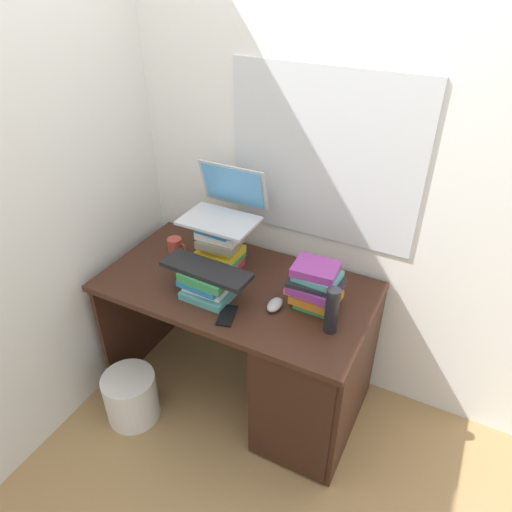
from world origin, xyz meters
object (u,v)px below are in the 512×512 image
water_bottle (332,311)px  wastebasket (131,397)px  cell_phone (227,315)px  laptop (225,206)px  computer_mouse (275,305)px  mug (175,246)px  book_stack_tall (220,245)px  keyboard (206,270)px  desk (293,360)px  book_stack_keyboard_riser (207,284)px  book_stack_side (316,286)px

water_bottle → wastebasket: (-0.92, -0.31, -0.70)m
water_bottle → cell_phone: size_ratio=1.56×
laptop → wastebasket: 1.10m
wastebasket → cell_phone: bearing=20.9°
computer_mouse → mug: size_ratio=0.94×
computer_mouse → wastebasket: (-0.65, -0.33, -0.61)m
book_stack_tall → water_bottle: (0.65, -0.19, -0.02)m
book_stack_tall → computer_mouse: 0.43m
keyboard → water_bottle: bearing=6.1°
laptop → water_bottle: bearing=-21.7°
desk → cell_phone: bearing=-141.9°
keyboard → mug: (-0.34, 0.23, -0.10)m
desk → book_stack_tall: (-0.47, 0.12, 0.46)m
desk → mug: bearing=170.6°
computer_mouse → water_bottle: size_ratio=0.49×
book_stack_keyboard_riser → keyboard: bearing=130.1°
laptop → mug: 0.39m
book_stack_keyboard_riser → laptop: bearing=103.1°
laptop → keyboard: 0.34m
computer_mouse → cell_phone: 0.22m
book_stack_tall → book_stack_side: (0.53, -0.07, -0.02)m
book_stack_keyboard_riser → book_stack_tall: bearing=106.6°
desk → wastebasket: bearing=-152.6°
book_stack_tall → book_stack_side: book_stack_tall is taller
keyboard → cell_phone: (0.15, -0.09, -0.14)m
desk → cell_phone: cell_phone is taller
computer_mouse → wastebasket: bearing=-152.8°
book_stack_side → cell_phone: 0.41m
desk → cell_phone: 0.46m
laptop → wastebasket: size_ratio=1.29×
book_stack_keyboard_riser → computer_mouse: 0.32m
book_stack_tall → water_bottle: book_stack_tall is taller
desk → laptop: laptop is taller
mug → water_bottle: bearing=-11.9°
keyboard → water_bottle: water_bottle is taller
laptop → computer_mouse: 0.53m
book_stack_tall → cell_phone: bearing=-55.2°
computer_mouse → water_bottle: (0.27, -0.02, 0.09)m
desk → book_stack_side: bearing=42.8°
cell_phone → water_bottle: bearing=0.8°
desk → computer_mouse: bearing=-151.6°
book_stack_side → computer_mouse: bearing=-145.0°
book_stack_side → wastebasket: book_stack_side is taller
desk → wastebasket: (-0.73, -0.38, -0.26)m
book_stack_keyboard_riser → mug: (-0.34, 0.23, -0.02)m
book_stack_keyboard_riser → book_stack_side: (0.46, 0.16, 0.04)m
keyboard → mug: size_ratio=3.81×
book_stack_tall → cell_phone: book_stack_tall is taller
book_stack_keyboard_riser → computer_mouse: bearing=11.1°
mug → wastebasket: mug is taller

